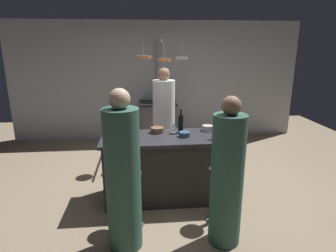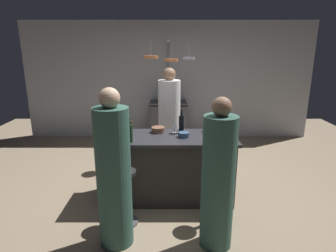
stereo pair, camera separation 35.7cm
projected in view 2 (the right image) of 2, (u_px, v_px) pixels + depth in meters
ground_plane at (168, 196)px, 4.05m from camera, size 9.00×9.00×0.00m
back_wall at (168, 81)px, 6.44m from camera, size 6.40×0.16×2.60m
kitchen_island at (168, 167)px, 3.92m from camera, size 1.80×0.72×0.90m
stove_range at (168, 122)px, 6.28m from camera, size 0.80×0.64×0.89m
chef at (169, 124)px, 4.79m from camera, size 0.37×0.37×1.73m
bar_stool_left at (125, 195)px, 3.35m from camera, size 0.28×0.28×0.68m
guest_left at (113, 176)px, 2.91m from camera, size 0.36×0.36×1.69m
bar_stool_right at (214, 195)px, 3.35m from camera, size 0.28×0.28×0.68m
guest_right at (217, 181)px, 2.88m from camera, size 0.34×0.34×1.61m
overhead_pot_rack at (168, 68)px, 5.37m from camera, size 0.88×1.57×2.17m
pepper_mill at (130, 129)px, 3.77m from camera, size 0.05×0.05×0.21m
wine_bottle_dark at (181, 124)px, 3.91m from camera, size 0.07×0.07×0.33m
wine_bottle_rose at (223, 125)px, 3.93m from camera, size 0.07×0.07×0.30m
wine_bottle_red at (129, 133)px, 3.54m from camera, size 0.07×0.07×0.31m
wine_bottle_amber at (218, 131)px, 3.63m from camera, size 0.07×0.07×0.31m
wine_glass_near_right_guest at (225, 131)px, 3.65m from camera, size 0.07×0.07×0.15m
wine_glass_by_chef at (174, 126)px, 3.91m from camera, size 0.07×0.07×0.15m
mixing_bowl_blue at (183, 135)px, 3.76m from camera, size 0.15×0.15×0.06m
mixing_bowl_steel at (209, 129)px, 3.99m from camera, size 0.16×0.16×0.08m
mixing_bowl_wooden at (158, 130)px, 3.97m from camera, size 0.18×0.18×0.07m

